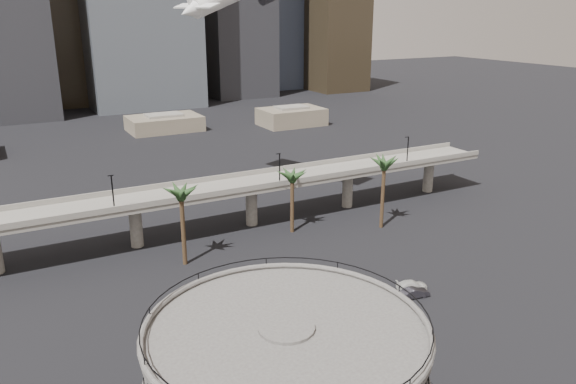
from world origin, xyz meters
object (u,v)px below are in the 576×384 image
car_c (412,285)px  car_a (327,328)px  car_b (414,293)px  overpass (196,197)px

car_c → car_a: bearing=123.0°
car_c → car_b: bearing=167.1°
car_a → car_b: bearing=-90.0°
overpass → car_c: bearing=-59.6°
overpass → car_c: size_ratio=28.25×
car_b → car_a: bearing=106.2°
overpass → car_c: (20.70, -35.22, -6.67)m
overpass → car_b: 42.57m
car_a → car_b: size_ratio=1.08×
overpass → car_b: size_ratio=29.30×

